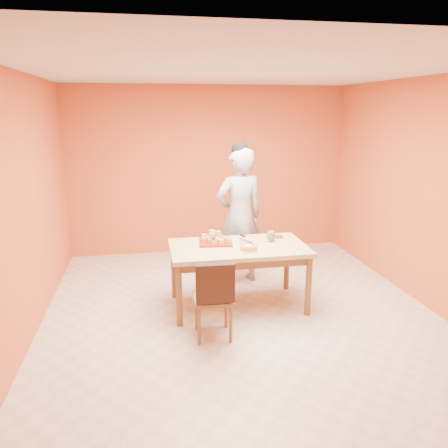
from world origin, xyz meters
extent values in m
plane|color=beige|center=(0.00, 0.00, 0.00)|extent=(5.00, 5.00, 0.00)
plane|color=silver|center=(0.00, 0.00, 2.70)|extent=(5.00, 5.00, 0.00)
plane|color=#C2582C|center=(0.00, 2.50, 1.35)|extent=(4.50, 0.00, 4.50)
plane|color=#C2582C|center=(-2.25, 0.00, 1.35)|extent=(0.00, 5.00, 5.00)
plane|color=#C2582C|center=(2.25, 0.00, 1.35)|extent=(0.00, 5.00, 5.00)
cube|color=tan|center=(0.01, 0.25, 0.73)|extent=(1.60, 0.90, 0.05)
cube|color=brown|center=(0.01, 0.25, 0.66)|extent=(1.48, 0.78, 0.10)
cylinder|color=brown|center=(-0.73, -0.14, 0.35)|extent=(0.07, 0.07, 0.71)
cylinder|color=brown|center=(-0.73, 0.64, 0.35)|extent=(0.07, 0.07, 0.71)
cylinder|color=brown|center=(0.75, -0.14, 0.35)|extent=(0.07, 0.07, 0.71)
cylinder|color=brown|center=(0.75, 0.64, 0.35)|extent=(0.07, 0.07, 0.71)
imported|color=gray|center=(0.19, 1.03, 0.92)|extent=(0.75, 0.57, 1.84)
cube|color=maroon|center=(-0.23, 0.42, 0.77)|extent=(0.43, 0.43, 0.02)
cylinder|color=maroon|center=(-0.22, 0.58, 0.77)|extent=(0.37, 0.37, 0.02)
cylinder|color=silver|center=(0.09, 0.05, 0.77)|extent=(0.29, 0.29, 0.01)
cylinder|color=gold|center=(0.09, 0.05, 0.79)|extent=(0.22, 0.22, 0.05)
cube|color=silver|center=(0.10, 0.23, 0.82)|extent=(0.14, 0.26, 0.01)
ellipsoid|color=olive|center=(0.44, 0.35, 0.83)|extent=(0.13, 0.12, 0.14)
cylinder|color=#B41B6C|center=(0.46, 0.41, 0.81)|extent=(0.09, 0.09, 0.10)
cylinder|color=#34180E|center=(0.59, 0.49, 0.77)|extent=(0.11, 0.11, 0.03)
camera|label=1|loc=(-1.03, -4.54, 2.31)|focal=35.00mm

